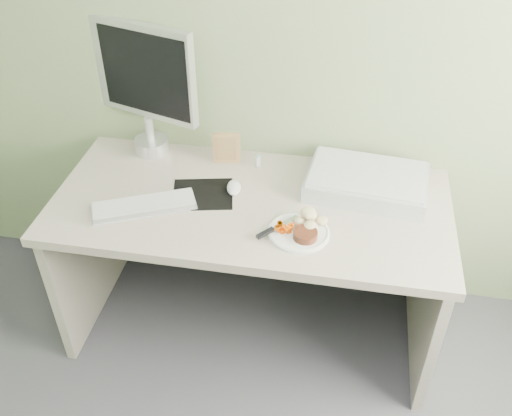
% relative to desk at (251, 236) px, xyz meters
% --- Properties ---
extents(wall_back, '(3.50, 0.00, 3.50)m').
position_rel_desk_xyz_m(wall_back, '(0.00, 0.38, 0.80)').
color(wall_back, gray).
rests_on(wall_back, floor).
extents(desk, '(1.60, 0.75, 0.73)m').
position_rel_desk_xyz_m(desk, '(0.00, 0.00, 0.00)').
color(desk, '#C1B3A1').
rests_on(desk, floor).
extents(plate, '(0.23, 0.23, 0.01)m').
position_rel_desk_xyz_m(plate, '(0.21, -0.16, 0.19)').
color(plate, white).
rests_on(plate, desk).
extents(steak, '(0.12, 0.12, 0.03)m').
position_rel_desk_xyz_m(steak, '(0.24, -0.19, 0.21)').
color(steak, black).
rests_on(steak, plate).
extents(potato_pile, '(0.12, 0.10, 0.06)m').
position_rel_desk_xyz_m(potato_pile, '(0.25, -0.11, 0.22)').
color(potato_pile, tan).
rests_on(potato_pile, plate).
extents(carrot_heap, '(0.07, 0.07, 0.04)m').
position_rel_desk_xyz_m(carrot_heap, '(0.17, -0.17, 0.21)').
color(carrot_heap, '#D54C04').
rests_on(carrot_heap, plate).
extents(steak_knife, '(0.14, 0.16, 0.01)m').
position_rel_desk_xyz_m(steak_knife, '(0.12, -0.19, 0.21)').
color(steak_knife, silver).
rests_on(steak_knife, plate).
extents(mousepad, '(0.28, 0.26, 0.00)m').
position_rel_desk_xyz_m(mousepad, '(-0.20, 0.01, 0.18)').
color(mousepad, black).
rests_on(mousepad, desk).
extents(keyboard, '(0.41, 0.27, 0.02)m').
position_rel_desk_xyz_m(keyboard, '(-0.41, -0.11, 0.20)').
color(keyboard, white).
rests_on(keyboard, desk).
extents(computer_mouse, '(0.08, 0.11, 0.04)m').
position_rel_desk_xyz_m(computer_mouse, '(-0.08, 0.06, 0.20)').
color(computer_mouse, white).
rests_on(computer_mouse, desk).
extents(photo_frame, '(0.12, 0.03, 0.15)m').
position_rel_desk_xyz_m(photo_frame, '(-0.15, 0.26, 0.26)').
color(photo_frame, olive).
rests_on(photo_frame, desk).
extents(eyedrop_bottle, '(0.02, 0.02, 0.06)m').
position_rel_desk_xyz_m(eyedrop_bottle, '(-0.01, 0.26, 0.21)').
color(eyedrop_bottle, white).
rests_on(eyedrop_bottle, desk).
extents(scanner, '(0.51, 0.37, 0.07)m').
position_rel_desk_xyz_m(scanner, '(0.45, 0.16, 0.22)').
color(scanner, silver).
rests_on(scanner, desk).
extents(monitor, '(0.48, 0.20, 0.58)m').
position_rel_desk_xyz_m(monitor, '(-0.51, 0.32, 0.51)').
color(monitor, silver).
rests_on(monitor, desk).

